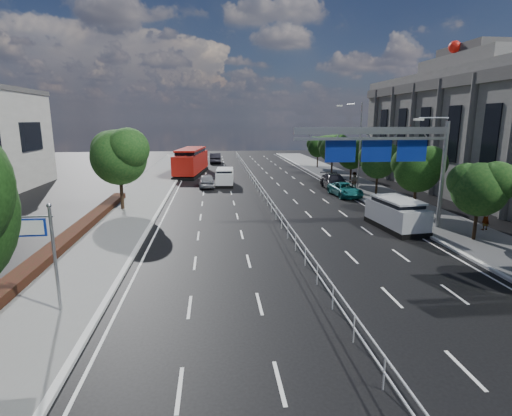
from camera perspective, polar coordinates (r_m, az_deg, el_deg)
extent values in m
plane|color=black|center=(17.16, 10.05, -12.86)|extent=(160.00, 160.00, 0.00)
cube|color=slate|center=(17.94, -29.16, -12.94)|extent=(5.00, 140.00, 0.14)
cube|color=silver|center=(17.12, -21.23, -13.37)|extent=(0.25, 140.00, 0.15)
cube|color=silver|center=(38.15, 0.81, 3.05)|extent=(0.05, 85.00, 0.05)
cube|color=silver|center=(38.22, 0.80, 2.38)|extent=(0.05, 85.00, 0.05)
cube|color=black|center=(22.79, -28.61, -6.78)|extent=(1.00, 36.00, 0.44)
cylinder|color=gray|center=(16.84, -26.75, -6.87)|extent=(0.12, 0.12, 4.20)
sphere|color=gray|center=(16.30, -27.49, 0.30)|extent=(0.18, 0.18, 0.18)
cylinder|color=gray|center=(16.59, -29.11, -1.10)|extent=(1.30, 0.07, 0.07)
cube|color=navy|center=(16.80, -29.91, -2.44)|extent=(1.35, 0.06, 0.68)
cube|color=white|center=(16.83, -29.86, -2.41)|extent=(1.20, 0.01, 0.54)
cube|color=white|center=(16.76, -29.96, -2.47)|extent=(1.20, 0.01, 0.54)
cylinder|color=gray|center=(29.32, 25.09, 4.12)|extent=(0.28, 0.28, 7.20)
cube|color=gray|center=(26.84, 16.35, 10.56)|extent=(10.20, 0.25, 0.45)
cube|color=gray|center=(26.86, 16.29, 9.49)|extent=(10.20, 0.18, 0.18)
cylinder|color=gray|center=(28.58, 24.05, 11.69)|extent=(2.00, 0.10, 0.10)
cube|color=silver|center=(28.10, 22.23, 11.64)|extent=(0.60, 0.25, 0.15)
cube|color=navy|center=(28.24, 21.36, 7.64)|extent=(2.00, 0.08, 1.40)
cube|color=white|center=(28.28, 21.31, 7.65)|extent=(1.80, 0.02, 1.20)
cube|color=navy|center=(27.22, 16.83, 7.80)|extent=(2.00, 0.08, 1.40)
cube|color=white|center=(27.27, 16.78, 7.81)|extent=(1.80, 0.02, 1.20)
cube|color=navy|center=(26.39, 11.97, 7.93)|extent=(2.00, 0.08, 1.40)
cube|color=white|center=(26.44, 11.94, 7.94)|extent=(1.80, 0.02, 1.20)
cylinder|color=gray|center=(43.72, 14.61, 8.49)|extent=(0.16, 0.16, 9.00)
cylinder|color=gray|center=(43.24, 13.39, 14.22)|extent=(0.10, 2.40, 0.10)
cube|color=silver|center=(42.86, 11.82, 14.11)|extent=(0.60, 0.25, 0.15)
cube|color=slate|center=(46.61, 32.09, 9.08)|extent=(14.00, 36.00, 12.00)
cube|color=#4C4947|center=(42.75, 25.02, 15.86)|extent=(0.40, 36.00, 1.00)
sphere|color=#B2140C|center=(43.56, 26.52, 19.89)|extent=(1.10, 1.10, 1.10)
cylinder|color=black|center=(34.15, -18.67, 2.53)|extent=(0.28, 0.28, 3.50)
sphere|color=#123A13|center=(33.82, -18.98, 6.86)|extent=(4.40, 4.40, 4.40)
sphere|color=#123A13|center=(32.94, -17.81, 8.03)|extent=(3.30, 3.30, 3.30)
sphere|color=#123A13|center=(34.59, -20.06, 7.82)|extent=(3.08, 3.08, 3.08)
cylinder|color=black|center=(27.58, 28.88, -1.61)|extent=(0.21, 0.21, 2.60)
sphere|color=#123A13|center=(27.22, 29.31, 2.32)|extent=(3.20, 3.20, 3.20)
sphere|color=#123A13|center=(27.15, 31.10, 3.21)|extent=(2.40, 2.40, 2.40)
sphere|color=#123A13|center=(27.24, 27.86, 3.36)|extent=(2.24, 2.24, 2.24)
cylinder|color=black|center=(33.81, 21.74, 1.60)|extent=(0.22, 0.22, 2.80)
sphere|color=black|center=(33.51, 22.03, 5.08)|extent=(3.50, 3.50, 3.50)
sphere|color=black|center=(33.33, 23.59, 5.88)|extent=(2.62, 2.62, 2.62)
sphere|color=black|center=(33.65, 20.75, 5.98)|extent=(2.45, 2.45, 2.45)
cylinder|color=black|center=(40.50, 16.86, 3.57)|extent=(0.22, 0.22, 2.70)
sphere|color=#123A13|center=(40.26, 17.04, 6.38)|extent=(3.30, 3.30, 3.30)
sphere|color=#123A13|center=(40.02, 18.24, 7.04)|extent=(2.48, 2.48, 2.47)
sphere|color=#123A13|center=(40.45, 16.05, 7.08)|extent=(2.31, 2.31, 2.31)
cylinder|color=black|center=(47.43, 13.38, 4.98)|extent=(0.21, 0.21, 2.65)
sphere|color=black|center=(47.22, 13.50, 7.34)|extent=(3.20, 3.20, 3.20)
sphere|color=black|center=(46.95, 14.47, 7.91)|extent=(2.40, 2.40, 2.40)
sphere|color=black|center=(47.46, 12.69, 7.92)|extent=(2.24, 2.24, 2.24)
cylinder|color=black|center=(54.50, 10.78, 6.16)|extent=(0.23, 0.23, 2.85)
sphere|color=#123A13|center=(54.31, 10.87, 8.37)|extent=(3.60, 3.60, 3.60)
sphere|color=#123A13|center=(53.97, 11.81, 8.91)|extent=(2.70, 2.70, 2.70)
sphere|color=#123A13|center=(54.62, 10.09, 8.90)|extent=(2.52, 2.52, 2.52)
cylinder|color=black|center=(61.69, 8.77, 6.84)|extent=(0.21, 0.21, 2.60)
sphere|color=black|center=(61.53, 8.83, 8.62)|extent=(3.10, 3.10, 3.10)
sphere|color=black|center=(61.21, 9.53, 9.07)|extent=(2.32, 2.33, 2.32)
sphere|color=black|center=(61.82, 8.24, 9.04)|extent=(2.17, 2.17, 2.17)
cube|color=black|center=(45.17, -4.45, 3.42)|extent=(2.19, 4.53, 0.31)
cube|color=white|center=(45.05, -4.46, 4.38)|extent=(2.15, 4.44, 1.30)
cube|color=black|center=(44.97, -4.48, 5.20)|extent=(1.92, 3.22, 0.57)
cube|color=white|center=(44.93, -4.48, 5.57)|extent=(2.01, 3.48, 0.11)
cylinder|color=black|center=(43.77, -5.55, 3.33)|extent=(0.32, 0.67, 0.65)
cylinder|color=black|center=(43.71, -3.49, 3.35)|extent=(0.32, 0.67, 0.65)
cylinder|color=black|center=(46.59, -5.36, 3.89)|extent=(0.32, 0.67, 0.65)
cylinder|color=black|center=(46.53, -3.42, 3.92)|extent=(0.32, 0.67, 0.65)
cube|color=black|center=(54.82, -9.18, 4.94)|extent=(4.38, 11.99, 0.35)
cube|color=#9F130B|center=(54.64, -9.24, 6.50)|extent=(4.29, 11.76, 2.38)
cube|color=black|center=(54.53, -9.28, 7.74)|extent=(3.63, 8.54, 1.05)
cube|color=#9F130B|center=(54.49, -9.30, 8.29)|extent=(3.83, 9.24, 0.21)
cylinder|color=black|center=(51.36, -11.25, 4.56)|extent=(0.40, 0.76, 0.72)
cylinder|color=black|center=(50.89, -8.72, 4.58)|extent=(0.40, 0.76, 0.72)
cylinder|color=black|center=(58.71, -9.60, 5.60)|extent=(0.40, 0.76, 0.72)
cylinder|color=black|center=(58.30, -7.37, 5.63)|extent=(0.40, 0.76, 0.72)
imported|color=#93949A|center=(44.17, -7.07, 3.91)|extent=(1.97, 4.39, 1.47)
imported|color=black|center=(68.55, -5.83, 7.11)|extent=(1.83, 5.19, 1.71)
cube|color=black|center=(28.84, 19.29, -2.49)|extent=(2.63, 5.23, 0.34)
cube|color=#B3B6BB|center=(28.64, 19.41, -0.87)|extent=(2.58, 5.13, 1.43)
cube|color=black|center=(28.49, 19.52, 0.52)|extent=(2.27, 3.74, 0.63)
cube|color=#B3B6BB|center=(28.43, 19.56, 1.14)|extent=(2.39, 4.04, 0.13)
cylinder|color=black|center=(27.00, 19.48, -3.10)|extent=(0.37, 0.74, 0.71)
cylinder|color=black|center=(27.94, 22.58, -2.83)|extent=(0.37, 0.74, 0.71)
cylinder|color=black|center=(29.74, 16.26, -1.47)|extent=(0.37, 0.74, 0.71)
cylinder|color=black|center=(30.59, 19.18, -1.28)|extent=(0.37, 0.74, 0.71)
imported|color=#156162|center=(39.51, 12.63, 2.57)|extent=(2.55, 4.88, 1.31)
imported|color=black|center=(43.56, 11.13, 3.72)|extent=(2.41, 5.50, 1.57)
imported|color=gray|center=(30.31, 29.98, -1.19)|extent=(0.71, 0.58, 1.69)
imported|color=gray|center=(41.76, 13.78, 3.69)|extent=(1.20, 1.12, 1.97)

